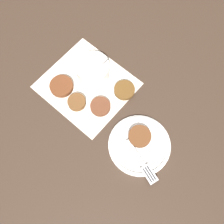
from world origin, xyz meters
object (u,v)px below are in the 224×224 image
fork (144,166)px  serving_plate (139,145)px  sauce_bowl (93,71)px  fritter_on_plate (140,136)px

fork → serving_plate: bearing=148.5°
sauce_bowl → fork: size_ratio=0.82×
serving_plate → fritter_on_plate: 0.03m
sauce_bowl → fork: 0.36m
serving_plate → fork: (0.06, -0.03, 0.01)m
fritter_on_plate → fork: 0.09m
sauce_bowl → serving_plate: size_ratio=0.63×
sauce_bowl → fritter_on_plate: bearing=-6.2°
sauce_bowl → fritter_on_plate: sauce_bowl is taller
fritter_on_plate → serving_plate: bearing=-40.7°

